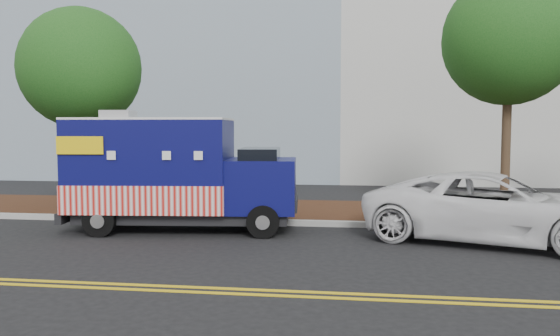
# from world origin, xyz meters

# --- Properties ---
(ground) EXTENTS (120.00, 120.00, 0.00)m
(ground) POSITION_xyz_m (0.00, 0.00, 0.00)
(ground) COLOR black
(ground) RESTS_ON ground
(curb) EXTENTS (120.00, 0.18, 0.15)m
(curb) POSITION_xyz_m (0.00, 1.40, 0.07)
(curb) COLOR #9E9E99
(curb) RESTS_ON ground
(mulch_strip) EXTENTS (120.00, 4.00, 0.15)m
(mulch_strip) POSITION_xyz_m (0.00, 3.50, 0.07)
(mulch_strip) COLOR black
(mulch_strip) RESTS_ON ground
(centerline_near) EXTENTS (120.00, 0.10, 0.01)m
(centerline_near) POSITION_xyz_m (0.00, -4.45, 0.01)
(centerline_near) COLOR gold
(centerline_near) RESTS_ON ground
(centerline_far) EXTENTS (120.00, 0.10, 0.01)m
(centerline_far) POSITION_xyz_m (0.00, -4.70, 0.01)
(centerline_far) COLOR gold
(centerline_far) RESTS_ON ground
(tree_a) EXTENTS (3.71, 3.71, 6.29)m
(tree_a) POSITION_xyz_m (-5.76, 3.17, 4.42)
(tree_a) COLOR #38281C
(tree_a) RESTS_ON ground
(tree_c) EXTENTS (3.78, 3.78, 7.02)m
(tree_c) POSITION_xyz_m (7.04, 3.80, 5.11)
(tree_c) COLOR #38281C
(tree_c) RESTS_ON ground
(sign_post) EXTENTS (0.06, 0.06, 2.40)m
(sign_post) POSITION_xyz_m (-5.57, 1.55, 1.20)
(sign_post) COLOR #473828
(sign_post) RESTS_ON ground
(food_truck) EXTENTS (5.92, 2.68, 3.03)m
(food_truck) POSITION_xyz_m (-1.89, 0.38, 1.37)
(food_truck) COLOR black
(food_truck) RESTS_ON ground
(white_car) EXTENTS (6.22, 4.34, 1.58)m
(white_car) POSITION_xyz_m (5.80, -0.07, 0.79)
(white_car) COLOR white
(white_car) RESTS_ON ground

